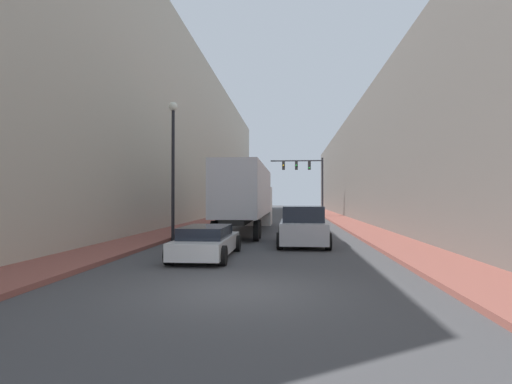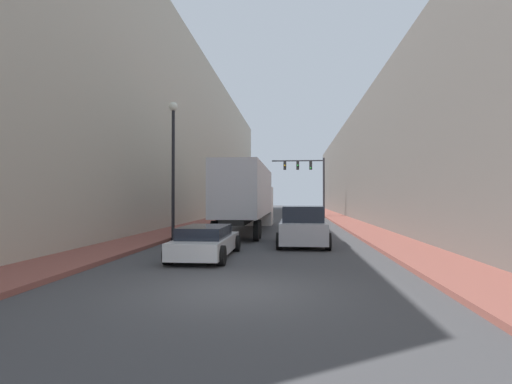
{
  "view_description": "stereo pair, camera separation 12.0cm",
  "coord_description": "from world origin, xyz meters",
  "px_view_note": "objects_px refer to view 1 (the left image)",
  "views": [
    {
      "loc": [
        1.24,
        -9.06,
        2.14
      ],
      "look_at": [
        -0.45,
        10.22,
        2.41
      ],
      "focal_mm": 28.0,
      "sensor_mm": 36.0,
      "label": 1
    },
    {
      "loc": [
        1.36,
        -9.05,
        2.14
      ],
      "look_at": [
        -0.45,
        10.22,
        2.41
      ],
      "focal_mm": 28.0,
      "sensor_mm": 36.0,
      "label": 2
    }
  ],
  "objects_px": {
    "semi_truck": "(248,195)",
    "suv_car": "(303,227)",
    "traffic_signal_gantry": "(308,175)",
    "sedan_car": "(207,242)",
    "street_lamp": "(173,152)"
  },
  "relations": [
    {
      "from": "suv_car",
      "to": "street_lamp",
      "type": "height_order",
      "value": "street_lamp"
    },
    {
      "from": "suv_car",
      "to": "traffic_signal_gantry",
      "type": "height_order",
      "value": "traffic_signal_gantry"
    },
    {
      "from": "street_lamp",
      "to": "semi_truck",
      "type": "bearing_deg",
      "value": 64.0
    },
    {
      "from": "suv_car",
      "to": "traffic_signal_gantry",
      "type": "distance_m",
      "value": 25.03
    },
    {
      "from": "semi_truck",
      "to": "traffic_signal_gantry",
      "type": "height_order",
      "value": "traffic_signal_gantry"
    },
    {
      "from": "suv_car",
      "to": "traffic_signal_gantry",
      "type": "bearing_deg",
      "value": 86.9
    },
    {
      "from": "semi_truck",
      "to": "suv_car",
      "type": "relative_size",
      "value": 3.28
    },
    {
      "from": "traffic_signal_gantry",
      "to": "sedan_car",
      "type": "bearing_deg",
      "value": -99.61
    },
    {
      "from": "sedan_car",
      "to": "semi_truck",
      "type": "bearing_deg",
      "value": 88.77
    },
    {
      "from": "sedan_car",
      "to": "suv_car",
      "type": "relative_size",
      "value": 1.05
    },
    {
      "from": "semi_truck",
      "to": "traffic_signal_gantry",
      "type": "bearing_deg",
      "value": 75.03
    },
    {
      "from": "sedan_car",
      "to": "traffic_signal_gantry",
      "type": "bearing_deg",
      "value": 80.39
    },
    {
      "from": "semi_truck",
      "to": "sedan_car",
      "type": "xyz_separation_m",
      "value": [
        -0.24,
        -11.43,
        -1.72
      ]
    },
    {
      "from": "sedan_car",
      "to": "traffic_signal_gantry",
      "type": "height_order",
      "value": "traffic_signal_gantry"
    },
    {
      "from": "sedan_car",
      "to": "traffic_signal_gantry",
      "type": "xyz_separation_m",
      "value": [
        4.86,
        28.68,
        3.96
      ]
    }
  ]
}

